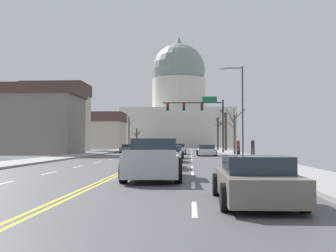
# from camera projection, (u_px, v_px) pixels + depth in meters

# --- Properties ---
(ground) EXTENTS (20.00, 180.00, 0.20)m
(ground) POSITION_uv_depth(u_px,v_px,m) (154.00, 158.00, 38.90)
(ground) COLOR #4A4A4F
(signal_gantry) EXTENTS (7.91, 0.41, 7.25)m
(signal_gantry) POSITION_uv_depth(u_px,v_px,m) (202.00, 112.00, 53.66)
(signal_gantry) COLOR #28282D
(signal_gantry) RESTS_ON ground
(street_lamp_right) EXTENTS (2.19, 0.24, 8.35)m
(street_lamp_right) POSITION_uv_depth(u_px,v_px,m) (240.00, 104.00, 38.09)
(street_lamp_right) COLOR #333338
(street_lamp_right) RESTS_ON ground
(capitol_building) EXTENTS (30.98, 19.62, 32.06)m
(capitol_building) POSITION_uv_depth(u_px,v_px,m) (179.00, 106.00, 118.54)
(capitol_building) COLOR beige
(capitol_building) RESTS_ON ground
(sedan_near_00) EXTENTS (2.10, 4.61, 1.30)m
(sedan_near_00) POSITION_uv_depth(u_px,v_px,m) (178.00, 149.00, 50.36)
(sedan_near_00) COLOR silver
(sedan_near_00) RESTS_ON ground
(sedan_near_01) EXTENTS (2.14, 4.25, 1.20)m
(sedan_near_01) POSITION_uv_depth(u_px,v_px,m) (206.00, 151.00, 44.66)
(sedan_near_01) COLOR silver
(sedan_near_01) RESTS_ON ground
(sedan_near_02) EXTENTS (2.13, 4.23, 1.17)m
(sedan_near_02) POSITION_uv_depth(u_px,v_px,m) (172.00, 152.00, 38.35)
(sedan_near_02) COLOR #6B6056
(sedan_near_02) RESTS_ON ground
(sedan_near_03) EXTENTS (2.16, 4.66, 1.21)m
(sedan_near_03) POSITION_uv_depth(u_px,v_px,m) (169.00, 154.00, 31.35)
(sedan_near_03) COLOR silver
(sedan_near_03) RESTS_ON ground
(sedan_near_04) EXTENTS (2.20, 4.66, 1.17)m
(sedan_near_04) POSITION_uv_depth(u_px,v_px,m) (161.00, 159.00, 23.99)
(sedan_near_04) COLOR #6B6056
(sedan_near_04) RESTS_ON ground
(pickup_truck_near_05) EXTENTS (2.47, 5.75, 1.67)m
(pickup_truck_near_05) POSITION_uv_depth(u_px,v_px,m) (154.00, 161.00, 17.22)
(pickup_truck_near_05) COLOR #ADB2B7
(pickup_truck_near_05) RESTS_ON ground
(sedan_near_06) EXTENTS (1.97, 4.41, 1.19)m
(sedan_near_06) POSITION_uv_depth(u_px,v_px,m) (255.00, 181.00, 10.39)
(sedan_near_06) COLOR #6B6056
(sedan_near_06) RESTS_ON ground
(sedan_oncoming_00) EXTENTS (2.17, 4.50, 1.16)m
(sedan_oncoming_00) POSITION_uv_depth(u_px,v_px,m) (129.00, 149.00, 58.37)
(sedan_oncoming_00) COLOR #6B6056
(sedan_oncoming_00) RESTS_ON ground
(sedan_oncoming_01) EXTENTS (2.01, 4.50, 1.23)m
(sedan_oncoming_01) POSITION_uv_depth(u_px,v_px,m) (161.00, 147.00, 70.50)
(sedan_oncoming_01) COLOR navy
(sedan_oncoming_01) RESTS_ON ground
(sedan_oncoming_02) EXTENTS (2.13, 4.64, 1.21)m
(sedan_oncoming_02) POSITION_uv_depth(u_px,v_px,m) (164.00, 146.00, 82.14)
(sedan_oncoming_02) COLOR #1E7247
(sedan_oncoming_02) RESTS_ON ground
(flank_building_00) EXTENTS (9.55, 8.73, 7.79)m
(flank_building_00) POSITION_uv_depth(u_px,v_px,m) (102.00, 130.00, 89.74)
(flank_building_00) COLOR #B2A38E
(flank_building_00) RESTS_ON ground
(flank_building_01) EXTENTS (13.86, 7.87, 8.07)m
(flank_building_01) POSITION_uv_depth(u_px,v_px,m) (21.00, 120.00, 48.75)
(flank_building_01) COLOR slate
(flank_building_01) RESTS_ON ground
(flank_building_02) EXTENTS (9.69, 7.22, 10.86)m
(flank_building_02) POSITION_uv_depth(u_px,v_px,m) (57.00, 117.00, 66.35)
(flank_building_02) COLOR #B2A38E
(flank_building_02) RESTS_ON ground
(bare_tree_00) EXTENTS (2.33, 2.41, 5.18)m
(bare_tree_00) POSITION_uv_depth(u_px,v_px,m) (235.00, 130.00, 46.74)
(bare_tree_00) COLOR brown
(bare_tree_00) RESTS_ON ground
(bare_tree_01) EXTENTS (1.40, 1.78, 6.35)m
(bare_tree_01) POSITION_uv_depth(u_px,v_px,m) (129.00, 132.00, 77.31)
(bare_tree_01) COLOR brown
(bare_tree_01) RESTS_ON ground
(bare_tree_02) EXTENTS (1.62, 1.30, 6.61)m
(bare_tree_02) POSITION_uv_depth(u_px,v_px,m) (226.00, 131.00, 64.93)
(bare_tree_02) COLOR #423328
(bare_tree_02) RESTS_ON ground
(bare_tree_03) EXTENTS (2.55, 2.67, 4.55)m
(bare_tree_03) POSITION_uv_depth(u_px,v_px,m) (137.00, 137.00, 93.53)
(bare_tree_03) COLOR #423328
(bare_tree_03) RESTS_ON ground
(bare_tree_04) EXTENTS (1.65, 1.84, 5.78)m
(bare_tree_04) POSITION_uv_depth(u_px,v_px,m) (218.00, 132.00, 70.70)
(bare_tree_04) COLOR #4C3D2D
(bare_tree_04) RESTS_ON ground
(pedestrian_00) EXTENTS (0.35, 0.34, 1.69)m
(pedestrian_00) POSITION_uv_depth(u_px,v_px,m) (253.00, 147.00, 38.22)
(pedestrian_00) COLOR #33333D
(pedestrian_00) RESTS_ON ground
(pedestrian_01) EXTENTS (0.35, 0.34, 1.66)m
(pedestrian_01) POSITION_uv_depth(u_px,v_px,m) (238.00, 146.00, 41.52)
(pedestrian_01) COLOR black
(pedestrian_01) RESTS_ON ground
(bicycle_parked) EXTENTS (0.12, 1.77, 0.85)m
(bicycle_parked) POSITION_uv_depth(u_px,v_px,m) (238.00, 153.00, 37.25)
(bicycle_parked) COLOR black
(bicycle_parked) RESTS_ON ground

